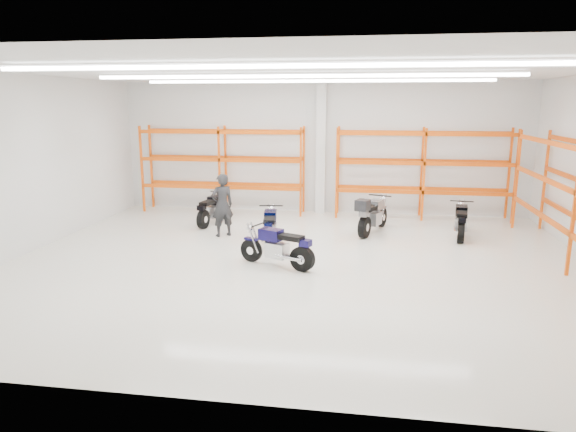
# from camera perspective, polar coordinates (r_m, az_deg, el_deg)

# --- Properties ---
(ground) EXTENTS (14.00, 14.00, 0.00)m
(ground) POSITION_cam_1_polar(r_m,az_deg,el_deg) (12.48, 1.15, -5.21)
(ground) COLOR silver
(ground) RESTS_ON ground
(room_shell) EXTENTS (14.02, 12.02, 4.51)m
(room_shell) POSITION_cam_1_polar(r_m,az_deg,el_deg) (11.92, 1.23, 10.03)
(room_shell) COLOR silver
(room_shell) RESTS_ON ground
(motorcycle_main) EXTENTS (1.91, 0.96, 0.98)m
(motorcycle_main) POSITION_cam_1_polar(r_m,az_deg,el_deg) (12.04, -0.95, -3.57)
(motorcycle_main) COLOR black
(motorcycle_main) RESTS_ON ground
(motorcycle_back_a) EXTENTS (0.73, 1.96, 0.97)m
(motorcycle_back_a) POSITION_cam_1_polar(r_m,az_deg,el_deg) (16.42, -8.44, 0.65)
(motorcycle_back_a) COLOR black
(motorcycle_back_a) RESTS_ON ground
(motorcycle_back_b) EXTENTS (0.66, 2.00, 0.98)m
(motorcycle_back_b) POSITION_cam_1_polar(r_m,az_deg,el_deg) (13.93, -2.02, -1.35)
(motorcycle_back_b) COLOR black
(motorcycle_back_b) RESTS_ON ground
(motorcycle_back_c) EXTENTS (1.07, 2.15, 1.14)m
(motorcycle_back_c) POSITION_cam_1_polar(r_m,az_deg,el_deg) (15.26, 9.26, 0.07)
(motorcycle_back_c) COLOR black
(motorcycle_back_c) RESTS_ON ground
(motorcycle_back_d) EXTENTS (0.70, 1.99, 0.98)m
(motorcycle_back_d) POSITION_cam_1_polar(r_m,az_deg,el_deg) (15.44, 18.65, -0.63)
(motorcycle_back_d) COLOR black
(motorcycle_back_d) RESTS_ON ground
(standing_man) EXTENTS (0.79, 0.75, 1.82)m
(standing_man) POSITION_cam_1_polar(r_m,az_deg,el_deg) (14.84, -7.32, 1.20)
(standing_man) COLOR black
(standing_man) RESTS_ON ground
(structural_column) EXTENTS (0.32, 0.32, 4.50)m
(structural_column) POSITION_cam_1_polar(r_m,az_deg,el_deg) (17.73, 3.69, 7.51)
(structural_column) COLOR white
(structural_column) RESTS_ON ground
(pallet_racking_back_left) EXTENTS (5.67, 0.87, 3.00)m
(pallet_racking_back_left) POSITION_cam_1_polar(r_m,az_deg,el_deg) (18.07, -7.29, 6.05)
(pallet_racking_back_left) COLOR #EF4F00
(pallet_racking_back_left) RESTS_ON ground
(pallet_racking_back_right) EXTENTS (5.67, 0.87, 3.00)m
(pallet_racking_back_right) POSITION_cam_1_polar(r_m,az_deg,el_deg) (17.47, 14.79, 5.52)
(pallet_racking_back_right) COLOR #EF4F00
(pallet_racking_back_right) RESTS_ON ground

